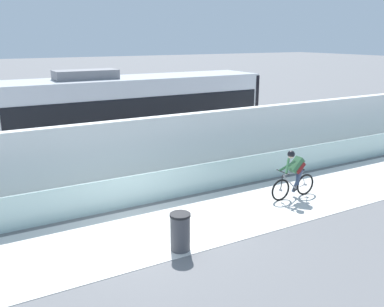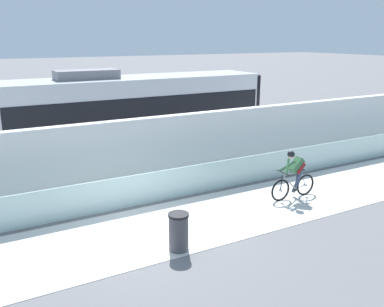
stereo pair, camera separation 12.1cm
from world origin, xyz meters
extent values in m
plane|color=slate|center=(0.00, 0.00, 0.00)|extent=(200.00, 200.00, 0.00)
cube|color=silver|center=(0.00, 0.00, 0.01)|extent=(32.00, 3.20, 0.01)
cube|color=silver|center=(0.00, 1.85, 0.50)|extent=(32.00, 0.05, 1.00)
cube|color=white|center=(0.00, 3.65, 1.18)|extent=(32.00, 0.36, 2.36)
cube|color=#595654|center=(0.00, 6.13, 0.00)|extent=(32.00, 0.08, 0.01)
cube|color=#595654|center=(0.00, 7.57, 0.00)|extent=(32.00, 0.08, 0.01)
cube|color=silver|center=(2.34, 6.85, 1.90)|extent=(11.00, 2.50, 3.10)
cube|color=black|center=(2.34, 6.85, 2.25)|extent=(10.56, 2.54, 1.04)
cube|color=red|center=(2.34, 6.85, 0.53)|extent=(10.78, 2.53, 0.28)
cube|color=slate|center=(0.36, 6.85, 3.63)|extent=(2.40, 1.10, 0.36)
cube|color=#232326|center=(-1.18, 6.85, 0.36)|extent=(1.40, 1.88, 0.20)
cylinder|color=black|center=(-1.18, 6.13, 0.30)|extent=(0.60, 0.10, 0.60)
cylinder|color=black|center=(-1.18, 7.57, 0.30)|extent=(0.60, 0.10, 0.60)
cube|color=#232326|center=(5.86, 6.85, 0.36)|extent=(1.40, 1.88, 0.20)
cylinder|color=black|center=(5.86, 6.13, 0.30)|extent=(0.60, 0.10, 0.60)
cylinder|color=black|center=(5.86, 7.57, 0.30)|extent=(0.60, 0.10, 0.60)
cube|color=black|center=(7.79, 6.85, 1.90)|extent=(0.16, 2.54, 2.94)
torus|color=black|center=(4.48, 0.00, 0.36)|extent=(0.72, 0.06, 0.72)
cylinder|color=#99999E|center=(4.48, 0.00, 0.36)|extent=(0.07, 0.10, 0.07)
torus|color=black|center=(5.53, 0.00, 0.36)|extent=(0.72, 0.06, 0.72)
cylinder|color=#99999E|center=(5.53, 0.00, 0.36)|extent=(0.07, 0.10, 0.07)
cylinder|color=#99999E|center=(4.81, 0.00, 0.57)|extent=(0.60, 0.04, 0.58)
cylinder|color=#99999E|center=(5.19, 0.00, 0.59)|extent=(0.22, 0.04, 0.59)
cylinder|color=#99999E|center=(4.90, 0.00, 0.86)|extent=(0.76, 0.04, 0.07)
cylinder|color=#99999E|center=(5.31, 0.00, 0.33)|extent=(0.43, 0.03, 0.09)
cylinder|color=#99999E|center=(5.40, 0.00, 0.62)|extent=(0.27, 0.02, 0.53)
cylinder|color=black|center=(4.50, 0.00, 0.60)|extent=(0.08, 0.03, 0.49)
cube|color=black|center=(5.28, 0.00, 0.90)|extent=(0.24, 0.10, 0.05)
cylinder|color=black|center=(4.53, 0.00, 0.95)|extent=(0.03, 0.58, 0.03)
cylinder|color=#262628|center=(5.10, 0.00, 0.30)|extent=(0.18, 0.02, 0.18)
cube|color=#33663F|center=(5.06, 0.00, 1.11)|extent=(0.50, 0.28, 0.51)
cube|color=maroon|center=(5.15, 0.00, 1.02)|extent=(0.38, 0.30, 0.38)
sphere|color=beige|center=(4.82, 0.00, 1.46)|extent=(0.20, 0.20, 0.20)
sphere|color=black|center=(4.82, 0.00, 1.49)|extent=(0.23, 0.23, 0.23)
cylinder|color=#33663F|center=(4.70, 0.00, 1.12)|extent=(0.44, 0.41, 0.41)
cylinder|color=#33663F|center=(4.70, 0.00, 1.12)|extent=(0.44, 0.41, 0.41)
cylinder|color=#384766|center=(5.17, 0.00, 0.55)|extent=(0.29, 0.33, 0.80)
cylinder|color=#384766|center=(5.17, 0.00, 0.69)|extent=(0.29, 0.33, 0.54)
cylinder|color=#47474C|center=(0.22, -1.25, 0.45)|extent=(0.48, 0.48, 0.90)
cylinder|color=black|center=(0.22, -1.25, 0.93)|extent=(0.51, 0.51, 0.06)
camera|label=1|loc=(-4.01, -9.37, 5.04)|focal=38.77mm
camera|label=2|loc=(-3.91, -9.43, 5.04)|focal=38.77mm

